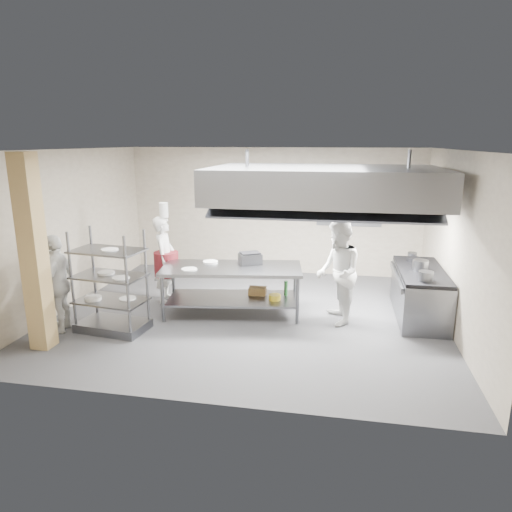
% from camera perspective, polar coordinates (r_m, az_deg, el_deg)
% --- Properties ---
extents(floor, '(7.00, 7.00, 0.00)m').
position_cam_1_polar(floor, '(8.56, -0.91, -7.36)').
color(floor, '#38383A').
rests_on(floor, ground).
extents(ceiling, '(7.00, 7.00, 0.00)m').
position_cam_1_polar(ceiling, '(7.96, -1.00, 13.15)').
color(ceiling, silver).
rests_on(ceiling, wall_back).
extents(wall_back, '(7.00, 0.00, 7.00)m').
position_cam_1_polar(wall_back, '(11.04, 2.16, 5.61)').
color(wall_back, gray).
rests_on(wall_back, ground).
extents(wall_left, '(0.00, 6.00, 6.00)m').
position_cam_1_polar(wall_left, '(9.46, -22.25, 3.12)').
color(wall_left, gray).
rests_on(wall_left, ground).
extents(wall_right, '(0.00, 6.00, 6.00)m').
position_cam_1_polar(wall_right, '(8.20, 23.78, 1.40)').
color(wall_right, gray).
rests_on(wall_right, ground).
extents(column, '(0.30, 0.30, 3.00)m').
position_cam_1_polar(column, '(7.60, -26.03, 0.23)').
color(column, tan).
rests_on(column, floor).
extents(exhaust_hood, '(4.00, 2.50, 0.60)m').
position_cam_1_polar(exhaust_hood, '(8.24, 8.59, 8.85)').
color(exhaust_hood, gray).
rests_on(exhaust_hood, ceiling).
extents(hood_strip_a, '(1.60, 0.12, 0.04)m').
position_cam_1_polar(hood_strip_a, '(8.36, 2.29, 6.86)').
color(hood_strip_a, white).
rests_on(hood_strip_a, exhaust_hood).
extents(hood_strip_b, '(1.60, 0.12, 0.04)m').
position_cam_1_polar(hood_strip_b, '(8.29, 14.76, 6.35)').
color(hood_strip_b, white).
rests_on(hood_strip_b, exhaust_hood).
extents(wall_shelf, '(1.50, 0.28, 0.04)m').
position_cam_1_polar(wall_shelf, '(10.77, 11.58, 5.11)').
color(wall_shelf, gray).
rests_on(wall_shelf, wall_back).
extents(island, '(2.67, 1.43, 0.91)m').
position_cam_1_polar(island, '(8.48, -3.03, -4.33)').
color(island, gray).
rests_on(island, floor).
extents(island_worktop, '(2.67, 1.43, 0.06)m').
position_cam_1_polar(island_worktop, '(8.35, -3.07, -1.56)').
color(island_worktop, gray).
rests_on(island_worktop, island).
extents(island_undershelf, '(2.45, 1.29, 0.04)m').
position_cam_1_polar(island_undershelf, '(8.53, -3.02, -5.32)').
color(island_undershelf, slate).
rests_on(island_undershelf, island).
extents(pass_rack, '(1.23, 0.81, 1.73)m').
position_cam_1_polar(pass_rack, '(8.01, -17.81, -3.05)').
color(pass_rack, gray).
rests_on(pass_rack, floor).
extents(cooking_range, '(0.80, 2.00, 0.84)m').
position_cam_1_polar(cooking_range, '(8.86, 19.74, -4.58)').
color(cooking_range, slate).
rests_on(cooking_range, floor).
extents(range_top, '(0.78, 1.96, 0.06)m').
position_cam_1_polar(range_top, '(8.74, 19.98, -1.78)').
color(range_top, black).
rests_on(range_top, cooking_range).
extents(chef_head, '(0.48, 0.67, 1.72)m').
position_cam_1_polar(chef_head, '(9.22, -11.31, -0.43)').
color(chef_head, white).
rests_on(chef_head, floor).
extents(chef_line, '(0.86, 1.02, 1.85)m').
position_cam_1_polar(chef_line, '(8.06, 10.21, -2.04)').
color(chef_line, white).
rests_on(chef_line, floor).
extents(chef_plating, '(0.57, 1.03, 1.66)m').
position_cam_1_polar(chef_plating, '(8.33, -23.49, -3.14)').
color(chef_plating, white).
rests_on(chef_plating, floor).
extents(griddle, '(0.49, 0.46, 0.19)m').
position_cam_1_polar(griddle, '(8.53, -0.74, -0.33)').
color(griddle, slate).
rests_on(griddle, island_worktop).
extents(wicker_basket, '(0.32, 0.23, 0.14)m').
position_cam_1_polar(wicker_basket, '(8.65, 0.18, -4.38)').
color(wicker_basket, olive).
rests_on(wicker_basket, island_undershelf).
extents(stockpot, '(0.27, 0.27, 0.19)m').
position_cam_1_polar(stockpot, '(8.63, 19.86, -1.10)').
color(stockpot, gray).
rests_on(stockpot, range_top).
extents(plate_stack, '(0.28, 0.28, 0.05)m').
position_cam_1_polar(plate_stack, '(8.10, -17.64, -5.14)').
color(plate_stack, white).
rests_on(plate_stack, pass_rack).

